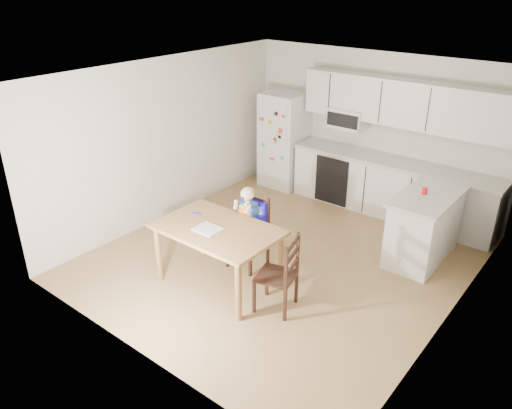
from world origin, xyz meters
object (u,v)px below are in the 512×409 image
object	(u,v)px
dining_table	(218,236)
chair_booster	(250,218)
kitchen_island	(424,226)
chair_side	(284,270)
refrigerator	(285,140)
red_cup	(425,191)

from	to	relation	value
dining_table	chair_booster	distance (m)	0.62
dining_table	chair_booster	xyz separation A→B (m)	(-0.00, 0.62, -0.01)
kitchen_island	chair_side	world-z (taller)	chair_side
refrigerator	dining_table	distance (m)	3.45
refrigerator	kitchen_island	distance (m)	3.20
refrigerator	chair_side	size ratio (longest dim) A/B	1.79
refrigerator	red_cup	bearing A→B (deg)	-18.47
kitchen_island	dining_table	bearing A→B (deg)	-128.05
chair_side	red_cup	bearing A→B (deg)	146.02
chair_booster	chair_side	xyz separation A→B (m)	(0.94, -0.54, -0.15)
kitchen_island	chair_side	size ratio (longest dim) A/B	1.35
kitchen_island	chair_side	bearing A→B (deg)	-110.36
chair_side	chair_booster	bearing A→B (deg)	-134.80
red_cup	chair_booster	bearing A→B (deg)	-136.69
red_cup	chair_booster	xyz separation A→B (m)	(-1.68, -1.58, -0.31)
dining_table	chair_side	world-z (taller)	chair_side
dining_table	chair_side	distance (m)	0.96
kitchen_island	red_cup	distance (m)	0.52
red_cup	chair_side	distance (m)	2.30
dining_table	chair_side	size ratio (longest dim) A/B	1.58
refrigerator	chair_booster	size ratio (longest dim) A/B	1.49
red_cup	dining_table	distance (m)	2.79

